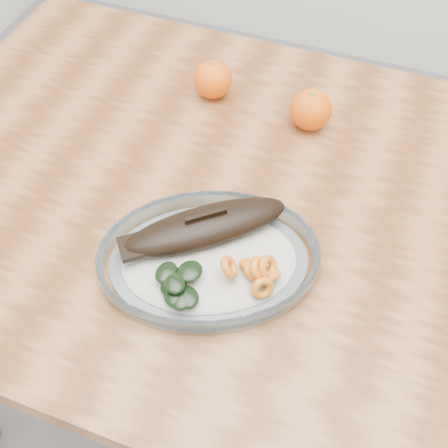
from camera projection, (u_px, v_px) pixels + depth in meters
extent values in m
plane|color=slate|center=(241.00, 386.00, 1.46)|extent=(3.00, 3.00, 0.00)
cube|color=brown|center=(253.00, 208.00, 0.88)|extent=(1.20, 0.80, 0.04)
cylinder|color=brown|center=(95.00, 150.00, 1.49)|extent=(0.06, 0.06, 0.71)
ellipsoid|color=white|center=(209.00, 262.00, 0.79)|extent=(0.67, 0.59, 0.01)
torus|color=#88B6D3|center=(209.00, 258.00, 0.78)|extent=(0.73, 0.73, 0.03)
ellipsoid|color=white|center=(209.00, 254.00, 0.77)|extent=(0.60, 0.52, 0.02)
ellipsoid|color=black|center=(206.00, 219.00, 0.78)|extent=(0.23, 0.21, 0.04)
ellipsoid|color=black|center=(206.00, 222.00, 0.78)|extent=(0.19, 0.17, 0.02)
cube|color=black|center=(134.00, 239.00, 0.76)|extent=(0.06, 0.06, 0.01)
cube|color=black|center=(206.00, 211.00, 0.76)|extent=(0.05, 0.04, 0.02)
torus|color=orange|center=(269.00, 267.00, 0.74)|extent=(0.04, 0.04, 0.03)
torus|color=orange|center=(251.00, 258.00, 0.75)|extent=(0.04, 0.04, 0.04)
torus|color=orange|center=(263.00, 282.00, 0.72)|extent=(0.04, 0.04, 0.04)
torus|color=orange|center=(254.00, 264.00, 0.74)|extent=(0.04, 0.04, 0.04)
torus|color=orange|center=(229.00, 260.00, 0.73)|extent=(0.04, 0.05, 0.04)
torus|color=orange|center=(259.00, 261.00, 0.73)|extent=(0.03, 0.03, 0.04)
torus|color=orange|center=(268.00, 260.00, 0.73)|extent=(0.03, 0.04, 0.04)
ellipsoid|color=black|center=(181.00, 292.00, 0.72)|extent=(0.03, 0.04, 0.01)
ellipsoid|color=black|center=(169.00, 270.00, 0.74)|extent=(0.04, 0.04, 0.01)
ellipsoid|color=black|center=(186.00, 291.00, 0.72)|extent=(0.05, 0.05, 0.01)
ellipsoid|color=black|center=(173.00, 281.00, 0.73)|extent=(0.05, 0.05, 0.01)
ellipsoid|color=black|center=(176.00, 289.00, 0.72)|extent=(0.05, 0.05, 0.01)
ellipsoid|color=black|center=(165.00, 266.00, 0.73)|extent=(0.03, 0.04, 0.01)
ellipsoid|color=black|center=(189.00, 265.00, 0.73)|extent=(0.04, 0.04, 0.01)
ellipsoid|color=black|center=(173.00, 276.00, 0.72)|extent=(0.05, 0.05, 0.01)
sphere|color=#FF5905|center=(213.00, 80.00, 0.99)|extent=(0.07, 0.07, 0.07)
sphere|color=#FF5905|center=(311.00, 110.00, 0.94)|extent=(0.07, 0.07, 0.07)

